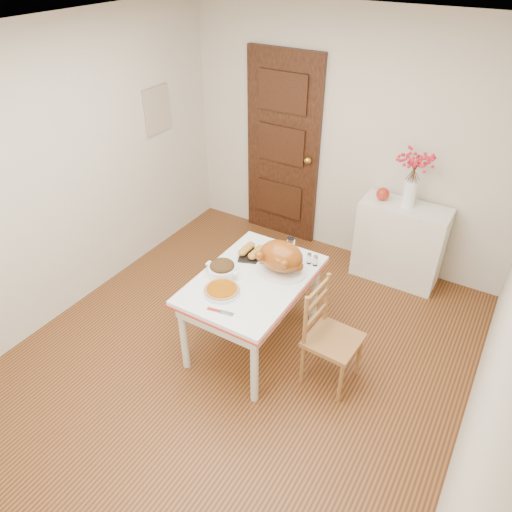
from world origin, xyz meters
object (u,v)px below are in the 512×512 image
Objects in this scene: sideboard at (399,243)px; chair_oak at (334,338)px; kitchen_table at (253,312)px; turkey_platter at (281,258)px; pumpkin_pie at (222,290)px.

sideboard is 0.95× the size of chair_oak.
sideboard is 0.70× the size of kitchen_table.
sideboard is 1.74m from kitchen_table.
pumpkin_pie is at bearing -103.72° from turkey_platter.
turkey_platter is 1.55× the size of pumpkin_pie.
chair_oak reaches higher than kitchen_table.
kitchen_table is 0.55m from turkey_platter.
sideboard reaches higher than pumpkin_pie.
kitchen_table is 0.74m from chair_oak.
kitchen_table is 2.80× the size of turkey_platter.
pumpkin_pie is at bearing -109.71° from kitchen_table.
chair_oak is at bearing -1.63° from kitchen_table.
turkey_platter is (0.15, 0.19, 0.49)m from kitchen_table.
pumpkin_pie is (-0.10, -0.28, 0.38)m from kitchen_table.
sideboard reaches higher than kitchen_table.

